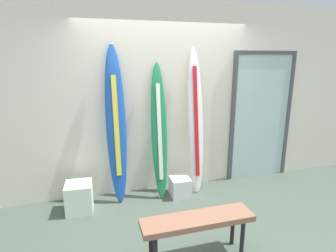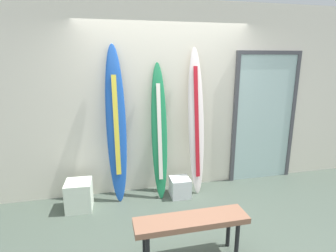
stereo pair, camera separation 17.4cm
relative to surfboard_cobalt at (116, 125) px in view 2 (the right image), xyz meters
name	(u,v)px [view 2 (the right image)]	position (x,y,z in m)	size (l,w,h in m)	color
ground	(188,233)	(0.74, -1.01, -1.12)	(8.00, 8.00, 0.04)	#48554A
wall_back	(164,99)	(0.74, 0.29, 0.30)	(7.20, 0.20, 2.80)	#EEE4CF
surfboard_cobalt	(116,125)	(0.00, 0.00, 0.00)	(0.28, 0.33, 2.20)	#1C4EAF
surfboard_emerald	(159,133)	(0.60, -0.02, -0.14)	(0.24, 0.38, 1.95)	#1D7A49
surfboard_ivory	(196,122)	(1.16, 0.00, -0.02)	(0.26, 0.36, 2.16)	silver
display_block_left	(79,195)	(-0.54, -0.18, -0.90)	(0.36, 0.36, 0.40)	white
display_block_center	(180,187)	(0.88, -0.15, -0.96)	(0.28, 0.28, 0.28)	white
glass_door	(264,115)	(2.40, 0.17, -0.01)	(1.11, 0.06, 2.12)	silver
bench	(191,224)	(0.64, -1.44, -0.69)	(1.14, 0.28, 0.47)	#8D5E47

